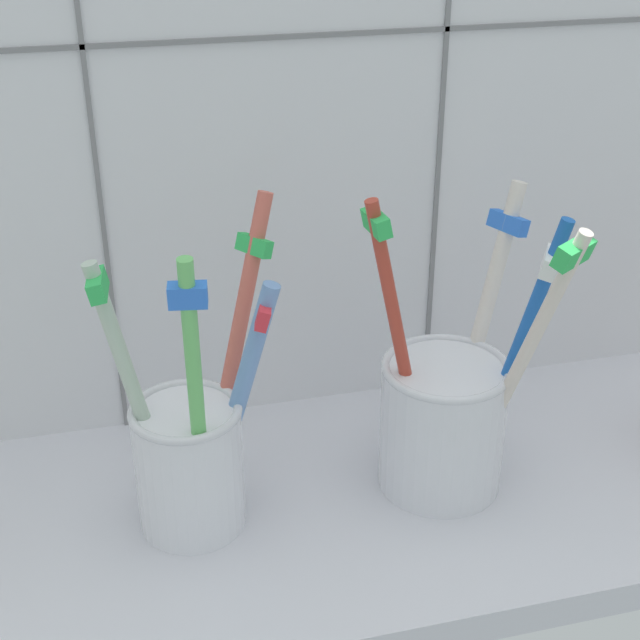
% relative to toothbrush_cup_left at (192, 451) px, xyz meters
% --- Properties ---
extents(counter_slab, '(0.64, 0.22, 0.02)m').
position_rel_toothbrush_cup_left_xyz_m(counter_slab, '(0.07, 0.00, -0.06)').
color(counter_slab, silver).
rests_on(counter_slab, ground).
extents(tile_wall_back, '(0.64, 0.02, 0.45)m').
position_rel_toothbrush_cup_left_xyz_m(tile_wall_back, '(0.07, 0.12, 0.16)').
color(tile_wall_back, white).
rests_on(tile_wall_back, ground).
extents(toothbrush_cup_left, '(0.11, 0.08, 0.18)m').
position_rel_toothbrush_cup_left_xyz_m(toothbrush_cup_left, '(0.00, 0.00, 0.00)').
color(toothbrush_cup_left, white).
rests_on(toothbrush_cup_left, counter_slab).
extents(toothbrush_cup_right, '(0.11, 0.11, 0.19)m').
position_rel_toothbrush_cup_left_xyz_m(toothbrush_cup_right, '(0.15, -0.00, -0.00)').
color(toothbrush_cup_right, white).
rests_on(toothbrush_cup_right, counter_slab).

